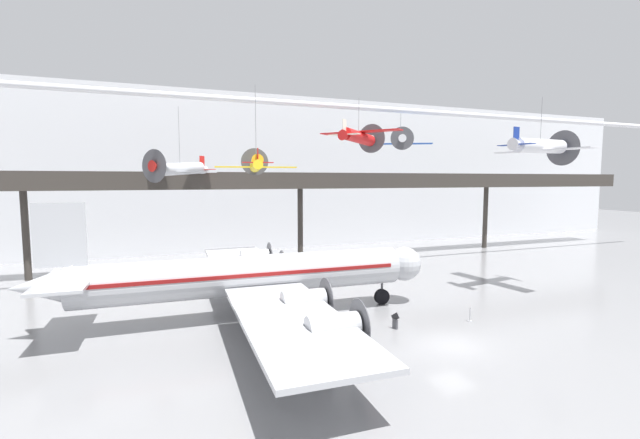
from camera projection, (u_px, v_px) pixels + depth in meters
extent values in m
plane|color=gray|center=(452.00, 345.00, 27.34)|extent=(260.00, 260.00, 0.00)
cube|color=silver|center=(275.00, 173.00, 66.08)|extent=(140.00, 3.00, 23.23)
cube|color=#38332D|center=(302.00, 185.00, 54.11)|extent=(110.00, 3.20, 0.90)
cube|color=#38332D|center=(306.00, 177.00, 52.59)|extent=(110.00, 0.12, 1.10)
cylinder|color=#38332D|center=(26.00, 236.00, 44.68)|extent=(0.70, 0.70, 9.45)
cylinder|color=#38332D|center=(300.00, 225.00, 55.49)|extent=(0.70, 0.70, 9.45)
cylinder|color=#38332D|center=(485.00, 217.00, 66.29)|extent=(0.70, 0.70, 9.45)
cylinder|color=silver|center=(326.00, 105.00, 45.88)|extent=(120.00, 0.60, 0.60)
cylinder|color=#B7BABF|center=(249.00, 275.00, 32.38)|extent=(24.41, 3.72, 3.00)
sphere|color=#B7BABF|center=(404.00, 264.00, 36.79)|extent=(2.94, 2.94, 2.94)
cone|color=#B7BABF|center=(42.00, 287.00, 27.89)|extent=(3.98, 2.87, 2.76)
cube|color=maroon|center=(249.00, 271.00, 32.35)|extent=(22.72, 3.73, 0.27)
cube|color=#B7BABF|center=(241.00, 261.00, 41.44)|extent=(6.12, 15.72, 0.28)
cube|color=#B7BABF|center=(293.00, 320.00, 24.00)|extent=(6.12, 15.72, 0.28)
cylinder|color=#B7BABF|center=(266.00, 266.00, 38.78)|extent=(2.87, 1.52, 1.44)
cylinder|color=#4C4C51|center=(282.00, 265.00, 39.29)|extent=(0.14, 2.74, 2.74)
cylinder|color=#B7BABF|center=(255.00, 256.00, 43.75)|extent=(2.87, 1.52, 1.44)
cylinder|color=#4C4C51|center=(270.00, 255.00, 44.26)|extent=(0.14, 2.74, 2.74)
cylinder|color=#B7BABF|center=(304.00, 301.00, 27.77)|extent=(2.87, 1.52, 1.44)
cylinder|color=#4C4C51|center=(326.00, 298.00, 28.28)|extent=(0.14, 2.74, 2.74)
cylinder|color=#B7BABF|center=(333.00, 327.00, 22.80)|extent=(2.87, 1.52, 1.44)
cylinder|color=#4C4C51|center=(359.00, 324.00, 23.31)|extent=(0.14, 2.74, 2.74)
cube|color=#B7BABF|center=(60.00, 235.00, 27.97)|extent=(3.12, 0.29, 4.20)
cube|color=#B7BABF|center=(67.00, 280.00, 28.35)|extent=(3.34, 7.89, 0.20)
cylinder|color=#4C4C51|center=(382.00, 290.00, 36.30)|extent=(0.20, 0.20, 1.21)
cylinder|color=black|center=(382.00, 297.00, 36.36)|extent=(1.31, 0.42, 1.30)
cylinder|color=#4C4C51|center=(247.00, 294.00, 34.92)|extent=(0.20, 0.20, 1.21)
cylinder|color=black|center=(248.00, 301.00, 34.98)|extent=(1.31, 0.42, 1.30)
cylinder|color=#4C4C51|center=(259.00, 311.00, 30.41)|extent=(0.20, 0.20, 1.21)
cylinder|color=black|center=(259.00, 319.00, 30.47)|extent=(1.31, 0.42, 1.30)
cylinder|color=yellow|center=(256.00, 164.00, 34.93)|extent=(1.64, 4.55, 1.35)
cone|color=red|center=(255.00, 162.00, 37.16)|extent=(0.93, 0.85, 0.82)
cylinder|color=#4C4C51|center=(255.00, 162.00, 37.31)|extent=(2.34, 0.43, 2.37)
cone|color=yellow|center=(258.00, 165.00, 32.86)|extent=(0.97, 1.36, 0.89)
cube|color=yellow|center=(256.00, 167.00, 35.22)|extent=(6.73, 2.16, 0.10)
cube|color=red|center=(258.00, 155.00, 32.53)|extent=(0.15, 0.54, 1.09)
cube|color=red|center=(258.00, 162.00, 32.58)|extent=(2.42, 0.92, 0.06)
cylinder|color=slate|center=(256.00, 122.00, 34.61)|extent=(0.04, 0.04, 5.86)
cylinder|color=#1E4CAD|center=(400.00, 141.00, 49.77)|extent=(3.07, 4.70, 1.19)
cone|color=white|center=(402.00, 138.00, 47.30)|extent=(1.15, 1.10, 0.88)
cylinder|color=#4C4C51|center=(402.00, 138.00, 47.13)|extent=(2.29, 1.21, 2.56)
cone|color=#1E4CAD|center=(399.00, 144.00, 52.07)|extent=(1.34, 1.55, 0.89)
cube|color=#1E4CAD|center=(401.00, 144.00, 49.52)|extent=(6.90, 4.32, 0.10)
cube|color=white|center=(399.00, 138.00, 52.29)|extent=(0.32, 0.54, 1.18)
cube|color=white|center=(399.00, 143.00, 52.35)|extent=(2.54, 1.69, 0.06)
cylinder|color=slate|center=(401.00, 125.00, 49.60)|extent=(0.04, 0.04, 2.73)
cylinder|color=silver|center=(180.00, 169.00, 45.17)|extent=(5.46, 5.13, 1.64)
cone|color=red|center=(156.00, 166.00, 42.28)|extent=(1.53, 1.54, 1.15)
cylinder|color=#4C4C51|center=(154.00, 166.00, 42.08)|extent=(2.26, 2.48, 3.32)
cone|color=silver|center=(200.00, 171.00, 47.85)|extent=(2.00, 1.95, 1.18)
cube|color=silver|center=(178.00, 172.00, 44.87)|extent=(7.37, 7.89, 0.10)
cube|color=red|center=(202.00, 163.00, 48.10)|extent=(0.60, 0.55, 1.53)
cube|color=red|center=(202.00, 170.00, 48.17)|extent=(2.79, 2.96, 0.06)
cylinder|color=slate|center=(179.00, 135.00, 44.84)|extent=(0.04, 0.04, 5.84)
cylinder|color=silver|center=(540.00, 146.00, 40.02)|extent=(6.49, 2.20, 1.41)
cone|color=navy|center=(561.00, 148.00, 41.63)|extent=(1.21, 1.32, 1.18)
cylinder|color=#4C4C51|center=(563.00, 148.00, 41.75)|extent=(0.52, 3.39, 3.42)
cone|color=silver|center=(519.00, 144.00, 38.51)|extent=(1.86, 1.35, 1.14)
cube|color=silver|center=(542.00, 150.00, 40.24)|extent=(2.88, 9.72, 0.10)
cube|color=navy|center=(516.00, 136.00, 38.26)|extent=(0.77, 0.17, 1.58)
cube|color=navy|center=(516.00, 145.00, 38.33)|extent=(1.25, 3.49, 0.06)
cylinder|color=slate|center=(541.00, 118.00, 39.78)|extent=(0.04, 0.04, 3.86)
cylinder|color=red|center=(359.00, 137.00, 40.54)|extent=(4.94, 4.25, 1.35)
cone|color=silver|center=(371.00, 138.00, 42.95)|extent=(1.32, 1.34, 1.00)
cylinder|color=#4C4C51|center=(371.00, 139.00, 43.12)|extent=(1.84, 2.29, 2.90)
cone|color=red|center=(346.00, 136.00, 38.30)|extent=(1.75, 1.66, 1.01)
cube|color=red|center=(360.00, 132.00, 40.77)|extent=(6.09, 7.18, 0.10)
cube|color=silver|center=(344.00, 127.00, 37.94)|extent=(0.55, 0.46, 1.34)
cube|color=silver|center=(344.00, 134.00, 38.01)|extent=(2.32, 2.68, 0.06)
cylinder|color=slate|center=(359.00, 115.00, 40.34)|extent=(0.04, 0.04, 3.09)
cylinder|color=#B2B5BA|center=(470.00, 321.00, 32.02)|extent=(0.36, 0.36, 0.04)
cylinder|color=#B2B5BA|center=(470.00, 314.00, 31.98)|extent=(0.07, 0.07, 0.95)
sphere|color=#B2B5BA|center=(470.00, 308.00, 31.93)|extent=(0.10, 0.10, 0.10)
cube|color=#4C4C51|center=(395.00, 324.00, 30.35)|extent=(0.27, 0.43, 0.70)
cube|color=#232326|center=(395.00, 317.00, 30.30)|extent=(0.26, 0.76, 0.73)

